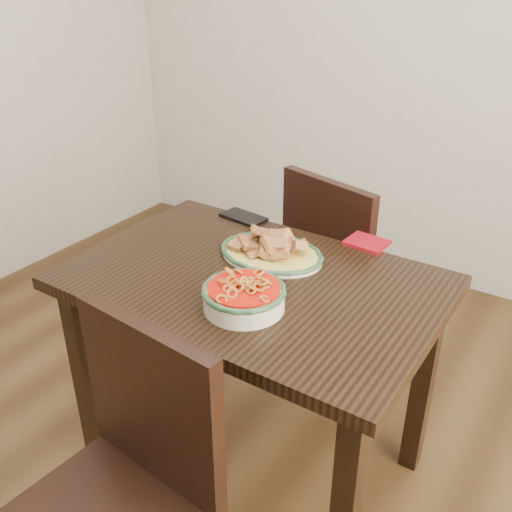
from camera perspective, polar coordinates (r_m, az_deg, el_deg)
The scene contains 9 objects.
floor at distance 2.15m, azimuth -5.50°, elevation -19.99°, with size 3.50×3.50×0.00m, color #362311.
wall_back at distance 3.02m, azimuth 15.88°, elevation 21.28°, with size 3.50×0.10×2.60m, color beige.
dining_table at distance 1.75m, azimuth -0.36°, elevation -5.23°, with size 1.09×0.73×0.75m.
chair_far at distance 2.28m, azimuth 8.55°, elevation -1.13°, with size 0.52×0.52×0.89m.
chair_near at distance 1.47m, azimuth -13.10°, elevation -21.34°, with size 0.45×0.45×0.89m.
fish_plate at distance 1.78m, azimuth 1.55°, elevation 1.19°, with size 0.34×0.26×0.11m.
noodle_bowl at distance 1.52m, azimuth -1.22°, elevation -3.83°, with size 0.23×0.23×0.08m.
smartphone at distance 2.07m, azimuth -1.25°, elevation 3.91°, with size 0.16×0.09×0.01m, color black.
napkin at distance 1.91m, azimuth 11.00°, elevation 1.33°, with size 0.13×0.11×0.01m, color maroon.
Camera 1 is at (0.95, -1.10, 1.59)m, focal length 40.00 mm.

